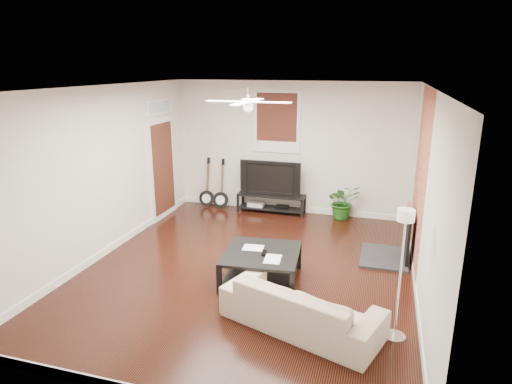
% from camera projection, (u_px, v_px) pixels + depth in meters
% --- Properties ---
extents(room, '(5.01, 6.01, 2.81)m').
position_uv_depth(room, '(248.00, 183.00, 6.61)').
color(room, black).
rests_on(room, ground).
extents(brick_accent, '(0.02, 2.20, 2.80)m').
position_uv_depth(brick_accent, '(420.00, 179.00, 6.86)').
color(brick_accent, '#994631').
rests_on(brick_accent, floor).
extents(fireplace, '(0.80, 1.10, 0.92)m').
position_uv_depth(fireplace, '(395.00, 233.00, 7.20)').
color(fireplace, black).
rests_on(fireplace, floor).
extents(window_back, '(1.00, 0.06, 1.30)m').
position_uv_depth(window_back, '(277.00, 122.00, 9.28)').
color(window_back, '#3D1410').
rests_on(window_back, wall_back).
extents(door_left, '(0.08, 1.00, 2.50)m').
position_uv_depth(door_left, '(162.00, 159.00, 9.07)').
color(door_left, white).
rests_on(door_left, wall_left).
extents(tv_stand, '(1.46, 0.39, 0.41)m').
position_uv_depth(tv_stand, '(271.00, 203.00, 9.60)').
color(tv_stand, black).
rests_on(tv_stand, floor).
extents(tv, '(1.31, 0.17, 0.76)m').
position_uv_depth(tv, '(272.00, 177.00, 9.46)').
color(tv, black).
rests_on(tv, tv_stand).
extents(coffee_table, '(1.19, 1.19, 0.46)m').
position_uv_depth(coffee_table, '(262.00, 266.00, 6.55)').
color(coffee_table, black).
rests_on(coffee_table, floor).
extents(sofa, '(2.11, 1.37, 0.57)m').
position_uv_depth(sofa, '(301.00, 306.00, 5.35)').
color(sofa, '#C0A990').
rests_on(sofa, floor).
extents(floor_lamp, '(0.34, 0.34, 1.61)m').
position_uv_depth(floor_lamp, '(400.00, 276.00, 5.00)').
color(floor_lamp, silver).
rests_on(floor_lamp, floor).
extents(potted_plant, '(0.83, 0.78, 0.74)m').
position_uv_depth(potted_plant, '(343.00, 201.00, 9.17)').
color(potted_plant, '#1C5317').
rests_on(potted_plant, floor).
extents(guitar_left, '(0.35, 0.25, 1.13)m').
position_uv_depth(guitar_left, '(206.00, 183.00, 9.88)').
color(guitar_left, black).
rests_on(guitar_left, floor).
extents(guitar_right, '(0.38, 0.29, 1.13)m').
position_uv_depth(guitar_right, '(220.00, 184.00, 9.76)').
color(guitar_right, black).
rests_on(guitar_right, floor).
extents(ceiling_fan, '(1.24, 1.24, 0.32)m').
position_uv_depth(ceiling_fan, '(248.00, 102.00, 6.28)').
color(ceiling_fan, white).
rests_on(ceiling_fan, ceiling).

